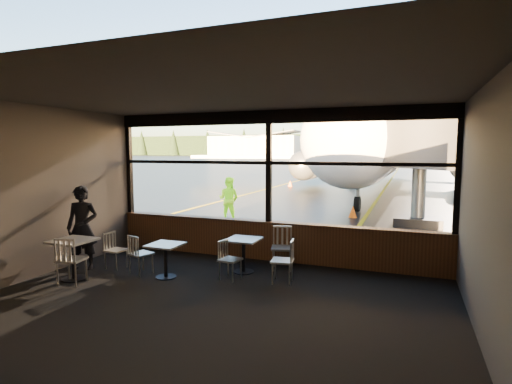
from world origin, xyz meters
The scene contains 33 objects.
ground_plane centered at (0.00, 120.00, 0.00)m, with size 520.00×520.00×0.00m, color black.
carpet_floor centered at (0.00, -3.00, 0.01)m, with size 8.00×6.00×0.01m, color black.
ceiling centered at (0.00, -3.00, 3.50)m, with size 8.00×6.00×0.04m, color #38332D.
wall_left centered at (-4.00, -3.00, 1.75)m, with size 0.04×6.00×3.50m, color #48403A.
wall_right centered at (4.00, -3.00, 1.75)m, with size 0.04×6.00×3.50m, color #48403A.
wall_back centered at (0.00, -6.00, 1.75)m, with size 8.00×0.04×3.50m, color #48403A.
window_sill centered at (0.00, 0.00, 0.45)m, with size 8.00×0.28×0.90m, color #532F19.
window_header centered at (0.00, 0.00, 3.35)m, with size 8.00×0.18×0.30m, color black.
mullion_left centered at (-3.95, 0.00, 2.20)m, with size 0.12×0.12×2.60m, color black.
mullion_centre centered at (0.00, 0.00, 2.20)m, with size 0.12×0.12×2.60m, color black.
mullion_right centered at (3.95, 0.00, 2.20)m, with size 0.12×0.12×2.60m, color black.
window_transom centered at (0.00, 0.00, 2.30)m, with size 8.00×0.10×0.08m, color black.
airliner centered at (1.36, 20.86, 5.55)m, with size 30.28×36.34×11.10m, color white, non-canonical shape.
jet_bridge centered at (3.60, 5.50, 2.49)m, with size 9.34×11.41×4.98m, color #2A2A2D, non-canonical shape.
cafe_table_near centered at (-0.17, -1.13, 0.37)m, with size 0.67×0.67×0.73m, color #A39C96, non-canonical shape.
cafe_table_mid centered at (-1.51, -2.02, 0.35)m, with size 0.64×0.64×0.70m, color #A59E97, non-canonical shape.
cafe_table_left centered at (-3.16, -2.79, 0.41)m, with size 0.75×0.75×0.82m, color #9F9A92, non-canonical shape.
chair_near_e centered at (0.80, -1.48, 0.43)m, with size 0.47×0.47×0.87m, color beige, non-canonical shape.
chair_near_w centered at (-0.23, -1.66, 0.40)m, with size 0.44×0.44×0.80m, color beige, non-canonical shape.
chair_near_n centered at (0.53, -0.64, 0.47)m, with size 0.51×0.51×0.94m, color #B6B2A4, non-canonical shape.
chair_mid_s centered at (-2.13, -2.00, 0.43)m, with size 0.47×0.47×0.85m, color #B8B3A6, non-canonical shape.
chair_mid_w centered at (-2.88, -1.88, 0.41)m, with size 0.44×0.44×0.81m, color #BAB5A8, non-canonical shape.
chair_left_s centered at (-2.99, -3.00, 0.48)m, with size 0.52×0.52×0.95m, color #B1ACA0, non-canonical shape.
passenger centered at (-3.54, -2.14, 0.92)m, with size 0.67×0.44×1.83m, color black.
ground_crew centered at (-3.12, 4.47, 0.82)m, with size 0.79×0.62×1.63m, color #BFF219.
cone_nose centered at (1.05, 6.91, 0.23)m, with size 0.33×0.33×0.46m, color #DC4506.
cone_wing centered at (-5.03, 19.19, 0.23)m, with size 0.33×0.33×0.45m, color orange.
hangar_left centered at (-70.00, 180.00, 5.50)m, with size 45.00×18.00×11.00m, color silver, non-canonical shape.
hangar_mid centered at (0.00, 185.00, 5.00)m, with size 38.00×15.00×10.00m, color silver, non-canonical shape.
fuel_tank_a centered at (-30.00, 182.00, 3.00)m, with size 8.00×8.00×6.00m, color silver.
fuel_tank_b centered at (-20.00, 182.00, 3.00)m, with size 8.00×8.00×6.00m, color silver.
fuel_tank_c centered at (-10.00, 182.00, 3.00)m, with size 8.00×8.00×6.00m, color silver.
treeline centered at (0.00, 210.00, 6.00)m, with size 360.00×3.00×12.00m, color black.
Camera 1 is at (3.05, -8.75, 2.57)m, focal length 28.00 mm.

